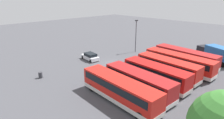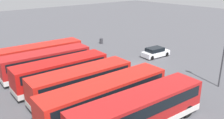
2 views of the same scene
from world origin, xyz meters
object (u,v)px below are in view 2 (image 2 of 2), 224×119
bus_single_deck_third (82,82)px  bus_single_deck_fourth (61,72)px  bus_single_deck_second (106,96)px  bus_single_deck_sixth (38,55)px  bus_single_deck_near_end (140,110)px  bus_single_deck_fifth (47,62)px  car_hatchback_silver (155,52)px  waste_bin_yellow (101,41)px

bus_single_deck_third → bus_single_deck_fourth: (3.66, 0.20, -0.00)m
bus_single_deck_second → bus_single_deck_third: same height
bus_single_deck_sixth → bus_single_deck_third: bearing=178.6°
bus_single_deck_near_end → bus_single_deck_fifth: same height
bus_single_deck_fourth → bus_single_deck_sixth: bearing=-3.7°
bus_single_deck_third → bus_single_deck_sixth: bearing=-1.4°
bus_single_deck_second → bus_single_deck_fifth: same height
bus_single_deck_second → bus_single_deck_fourth: 7.34m
bus_single_deck_fifth → car_hatchback_silver: bearing=-104.0°
bus_single_deck_fourth → car_hatchback_silver: 15.49m
bus_single_deck_near_end → bus_single_deck_sixth: size_ratio=1.01×
bus_single_deck_fourth → bus_single_deck_near_end: bearing=-176.2°
bus_single_deck_third → waste_bin_yellow: size_ratio=10.97×
bus_single_deck_fourth → waste_bin_yellow: bus_single_deck_fourth is taller
bus_single_deck_near_end → waste_bin_yellow: bearing=-31.0°
bus_single_deck_fourth → waste_bin_yellow: (11.10, -13.91, -1.14)m
bus_single_deck_sixth → waste_bin_yellow: size_ratio=12.36×
bus_single_deck_fourth → bus_single_deck_second: bearing=-178.0°
bus_single_deck_second → bus_single_deck_fourth: (7.33, 0.26, -0.00)m
bus_single_deck_second → bus_single_deck_sixth: (14.45, -0.21, -0.00)m
bus_single_deck_near_end → bus_single_deck_second: bearing=7.6°
bus_single_deck_fourth → car_hatchback_silver: bearing=-90.1°
bus_single_deck_third → bus_single_deck_second: bearing=-179.1°
bus_single_deck_fourth → bus_single_deck_fifth: bearing=-1.5°
car_hatchback_silver → waste_bin_yellow: (11.12, 1.56, -0.22)m
bus_single_deck_third → bus_single_deck_sixth: 10.78m
bus_single_deck_fourth → bus_single_deck_sixth: (7.12, -0.46, 0.00)m
bus_single_deck_second → bus_single_deck_fourth: size_ratio=1.17×
bus_single_deck_second → waste_bin_yellow: (18.43, -13.65, -1.15)m
bus_single_deck_near_end → bus_single_deck_third: 7.17m
bus_single_deck_second → bus_single_deck_fourth: bearing=2.0°
bus_single_deck_third → car_hatchback_silver: bearing=-76.6°
bus_single_deck_near_end → bus_single_deck_fourth: same height
bus_single_deck_near_end → waste_bin_yellow: size_ratio=12.45×
bus_single_deck_second → waste_bin_yellow: bearing=-36.5°
bus_single_deck_near_end → bus_single_deck_fourth: (10.81, 0.72, -0.00)m
bus_single_deck_near_end → bus_single_deck_third: same height
bus_single_deck_fourth → waste_bin_yellow: bearing=-51.4°
bus_single_deck_near_end → waste_bin_yellow: bus_single_deck_near_end is taller
bus_single_deck_fifth → car_hatchback_silver: size_ratio=2.43×
bus_single_deck_fourth → bus_single_deck_fifth: 3.82m
car_hatchback_silver → bus_single_deck_second: bearing=115.7°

